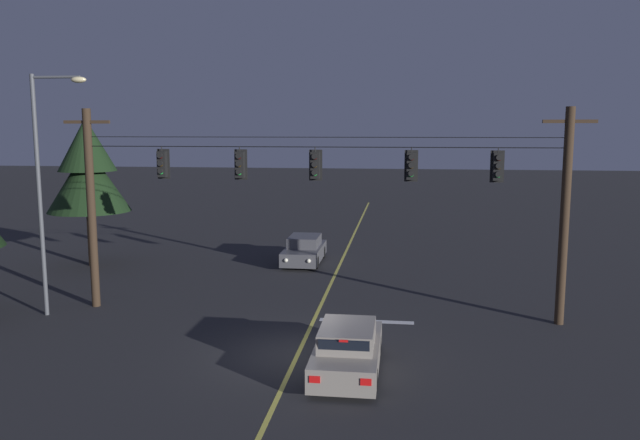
{
  "coord_description": "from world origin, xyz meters",
  "views": [
    {
      "loc": [
        3.1,
        -18.38,
        6.9
      ],
      "look_at": [
        0.0,
        5.23,
        3.42
      ],
      "focal_mm": 35.45,
      "sensor_mm": 36.0,
      "label": 1
    }
  ],
  "objects_px": {
    "car_oncoming_lead": "(304,250)",
    "street_lamp_corner": "(46,175)",
    "traffic_light_leftmost": "(162,164)",
    "traffic_light_left_inner": "(240,165)",
    "traffic_light_centre": "(315,165)",
    "traffic_light_right_inner": "(411,166)",
    "tree_verge_near": "(88,170)",
    "traffic_light_rightmost": "(498,167)",
    "car_waiting_near_lane": "(348,350)"
  },
  "relations": [
    {
      "from": "traffic_light_rightmost",
      "to": "car_oncoming_lead",
      "type": "height_order",
      "value": "traffic_light_rightmost"
    },
    {
      "from": "traffic_light_leftmost",
      "to": "traffic_light_left_inner",
      "type": "distance_m",
      "value": 2.98
    },
    {
      "from": "tree_verge_near",
      "to": "traffic_light_left_inner",
      "type": "bearing_deg",
      "value": -35.96
    },
    {
      "from": "traffic_light_right_inner",
      "to": "car_oncoming_lead",
      "type": "bearing_deg",
      "value": 120.26
    },
    {
      "from": "traffic_light_right_inner",
      "to": "street_lamp_corner",
      "type": "distance_m",
      "value": 13.14
    },
    {
      "from": "traffic_light_leftmost",
      "to": "traffic_light_centre",
      "type": "bearing_deg",
      "value": 0.0
    },
    {
      "from": "traffic_light_left_inner",
      "to": "traffic_light_rightmost",
      "type": "xyz_separation_m",
      "value": [
        9.21,
        0.0,
        0.0
      ]
    },
    {
      "from": "traffic_light_centre",
      "to": "street_lamp_corner",
      "type": "distance_m",
      "value": 9.73
    },
    {
      "from": "traffic_light_rightmost",
      "to": "street_lamp_corner",
      "type": "bearing_deg",
      "value": -175.22
    },
    {
      "from": "car_waiting_near_lane",
      "to": "street_lamp_corner",
      "type": "distance_m",
      "value": 12.87
    },
    {
      "from": "traffic_light_centre",
      "to": "tree_verge_near",
      "type": "xyz_separation_m",
      "value": [
        -12.36,
        6.94,
        -0.71
      ]
    },
    {
      "from": "traffic_light_left_inner",
      "to": "tree_verge_near",
      "type": "bearing_deg",
      "value": 144.04
    },
    {
      "from": "traffic_light_left_inner",
      "to": "traffic_light_rightmost",
      "type": "relative_size",
      "value": 1.0
    },
    {
      "from": "traffic_light_leftmost",
      "to": "traffic_light_right_inner",
      "type": "distance_m",
      "value": 9.2
    },
    {
      "from": "traffic_light_left_inner",
      "to": "traffic_light_right_inner",
      "type": "relative_size",
      "value": 1.0
    },
    {
      "from": "traffic_light_right_inner",
      "to": "tree_verge_near",
      "type": "height_order",
      "value": "tree_verge_near"
    },
    {
      "from": "traffic_light_leftmost",
      "to": "traffic_light_left_inner",
      "type": "bearing_deg",
      "value": 0.0
    },
    {
      "from": "traffic_light_centre",
      "to": "tree_verge_near",
      "type": "relative_size",
      "value": 0.16
    },
    {
      "from": "street_lamp_corner",
      "to": "traffic_light_leftmost",
      "type": "bearing_deg",
      "value": 19.13
    },
    {
      "from": "car_waiting_near_lane",
      "to": "tree_verge_near",
      "type": "height_order",
      "value": "tree_verge_near"
    },
    {
      "from": "traffic_light_left_inner",
      "to": "traffic_light_right_inner",
      "type": "distance_m",
      "value": 6.23
    },
    {
      "from": "street_lamp_corner",
      "to": "tree_verge_near",
      "type": "xyz_separation_m",
      "value": [
        -2.73,
        8.28,
        -0.37
      ]
    },
    {
      "from": "traffic_light_rightmost",
      "to": "traffic_light_left_inner",
      "type": "bearing_deg",
      "value": 180.0
    },
    {
      "from": "street_lamp_corner",
      "to": "traffic_light_left_inner",
      "type": "bearing_deg",
      "value": 11.09
    },
    {
      "from": "car_waiting_near_lane",
      "to": "traffic_light_centre",
      "type": "bearing_deg",
      "value": 107.25
    },
    {
      "from": "traffic_light_leftmost",
      "to": "tree_verge_near",
      "type": "xyz_separation_m",
      "value": [
        -6.59,
        6.94,
        -0.71
      ]
    },
    {
      "from": "car_oncoming_lead",
      "to": "traffic_light_centre",
      "type": "bearing_deg",
      "value": -78.56
    },
    {
      "from": "traffic_light_leftmost",
      "to": "traffic_light_right_inner",
      "type": "height_order",
      "value": "same"
    },
    {
      "from": "traffic_light_centre",
      "to": "traffic_light_rightmost",
      "type": "relative_size",
      "value": 1.0
    },
    {
      "from": "traffic_light_rightmost",
      "to": "traffic_light_leftmost",
      "type": "bearing_deg",
      "value": 180.0
    },
    {
      "from": "traffic_light_left_inner",
      "to": "traffic_light_rightmost",
      "type": "distance_m",
      "value": 9.21
    },
    {
      "from": "traffic_light_leftmost",
      "to": "traffic_light_left_inner",
      "type": "xyz_separation_m",
      "value": [
        2.98,
        0.0,
        0.0
      ]
    },
    {
      "from": "traffic_light_centre",
      "to": "car_oncoming_lead",
      "type": "height_order",
      "value": "traffic_light_centre"
    },
    {
      "from": "traffic_light_left_inner",
      "to": "car_waiting_near_lane",
      "type": "bearing_deg",
      "value": -50.46
    },
    {
      "from": "traffic_light_right_inner",
      "to": "traffic_light_rightmost",
      "type": "xyz_separation_m",
      "value": [
        2.98,
        0.0,
        0.0
      ]
    },
    {
      "from": "traffic_light_leftmost",
      "to": "tree_verge_near",
      "type": "distance_m",
      "value": 9.6
    },
    {
      "from": "traffic_light_left_inner",
      "to": "traffic_light_centre",
      "type": "distance_m",
      "value": 2.79
    },
    {
      "from": "traffic_light_left_inner",
      "to": "traffic_light_right_inner",
      "type": "height_order",
      "value": "same"
    },
    {
      "from": "traffic_light_left_inner",
      "to": "traffic_light_centre",
      "type": "xyz_separation_m",
      "value": [
        2.79,
        0.0,
        0.0
      ]
    },
    {
      "from": "traffic_light_centre",
      "to": "tree_verge_near",
      "type": "bearing_deg",
      "value": 150.68
    },
    {
      "from": "car_oncoming_lead",
      "to": "tree_verge_near",
      "type": "bearing_deg",
      "value": -168.82
    },
    {
      "from": "car_oncoming_lead",
      "to": "street_lamp_corner",
      "type": "relative_size",
      "value": 0.5
    },
    {
      "from": "traffic_light_leftmost",
      "to": "traffic_light_rightmost",
      "type": "relative_size",
      "value": 1.0
    },
    {
      "from": "traffic_light_rightmost",
      "to": "car_waiting_near_lane",
      "type": "relative_size",
      "value": 0.28
    },
    {
      "from": "traffic_light_centre",
      "to": "street_lamp_corner",
      "type": "bearing_deg",
      "value": -172.07
    },
    {
      "from": "traffic_light_left_inner",
      "to": "traffic_light_rightmost",
      "type": "height_order",
      "value": "same"
    },
    {
      "from": "street_lamp_corner",
      "to": "tree_verge_near",
      "type": "bearing_deg",
      "value": 108.22
    },
    {
      "from": "traffic_light_right_inner",
      "to": "traffic_light_rightmost",
      "type": "height_order",
      "value": "same"
    },
    {
      "from": "car_oncoming_lead",
      "to": "street_lamp_corner",
      "type": "distance_m",
      "value": 13.76
    },
    {
      "from": "traffic_light_right_inner",
      "to": "car_oncoming_lead",
      "type": "height_order",
      "value": "traffic_light_right_inner"
    }
  ]
}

